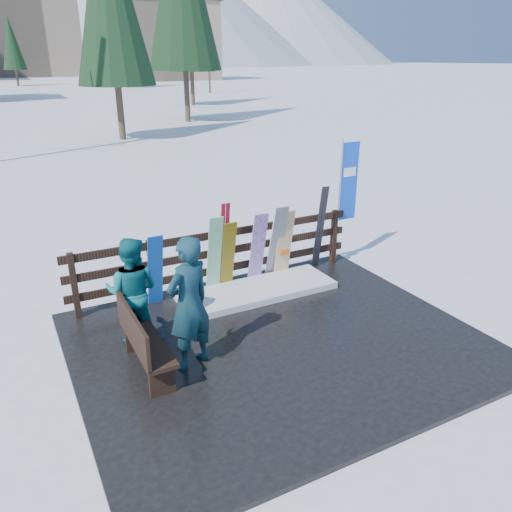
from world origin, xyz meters
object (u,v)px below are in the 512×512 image
snowboard_0 (155,271)px  person_back (132,292)px  rental_flag (346,186)px  person_front (189,304)px  snowboard_2 (228,256)px  bench (142,340)px  snowboard_5 (284,244)px  snowboard_1 (214,255)px  snowboard_3 (258,249)px  snowboard_4 (276,243)px

snowboard_0 → person_back: 1.20m
rental_flag → person_front: (-4.30, -2.24, -0.64)m
snowboard_0 → person_back: (-0.64, -1.00, 0.17)m
snowboard_0 → snowboard_2: bearing=-0.0°
bench → snowboard_5: bearing=28.9°
snowboard_1 → snowboard_2: bearing=-0.0°
snowboard_1 → snowboard_3: snowboard_1 is taller
rental_flag → person_back: bearing=-165.2°
snowboard_2 → person_back: (-2.01, -1.00, 0.16)m
snowboard_3 → snowboard_5: (0.58, 0.00, -0.02)m
snowboard_2 → rental_flag: bearing=5.5°
snowboard_0 → snowboard_4: 2.39m
person_front → rental_flag: bearing=-173.1°
snowboard_0 → snowboard_2: 1.37m
snowboard_1 → snowboard_0: bearing=180.0°
snowboard_0 → snowboard_5: 2.56m
snowboard_2 → rental_flag: 2.97m
rental_flag → snowboard_2: bearing=-174.5°
snowboard_1 → snowboard_5: 1.46m
snowboard_0 → person_back: size_ratio=0.82×
person_back → snowboard_5: bearing=-131.8°
bench → snowboard_3: snowboard_3 is taller
snowboard_3 → snowboard_5: size_ratio=1.03×
snowboard_3 → snowboard_5: bearing=0.0°
bench → snowboard_0: bearing=67.3°
snowboard_2 → snowboard_4: (1.02, 0.00, 0.08)m
snowboard_0 → rental_flag: (4.18, 0.27, 0.93)m
snowboard_5 → person_back: size_ratio=0.85×
snowboard_0 → snowboard_2: (1.37, -0.00, 0.01)m
snowboard_0 → snowboard_1: size_ratio=0.90×
bench → rental_flag: (4.95, 2.11, 1.09)m
snowboard_1 → snowboard_4: bearing=-0.0°
snowboard_3 → person_back: (-2.62, -1.00, 0.12)m
snowboard_0 → person_back: person_back is taller
snowboard_2 → snowboard_0: bearing=180.0°
rental_flag → snowboard_0: bearing=-176.3°
person_back → snowboard_3: bearing=-128.3°
bench → person_back: 0.91m
snowboard_4 → rental_flag: bearing=8.6°
snowboard_0 → snowboard_4: size_ratio=0.87×
rental_flag → person_front: 4.89m
snowboard_2 → snowboard_5: size_ratio=0.97×
bench → snowboard_4: bearing=30.2°
rental_flag → person_back: rental_flag is taller
snowboard_1 → snowboard_5: (1.46, 0.00, -0.05)m
snowboard_0 → snowboard_5: (2.56, 0.00, 0.03)m
snowboard_3 → snowboard_2: bearing=-180.0°
person_front → snowboard_2: bearing=-147.7°
snowboard_3 → person_back: bearing=-159.1°
person_back → snowboard_0: bearing=-91.8°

